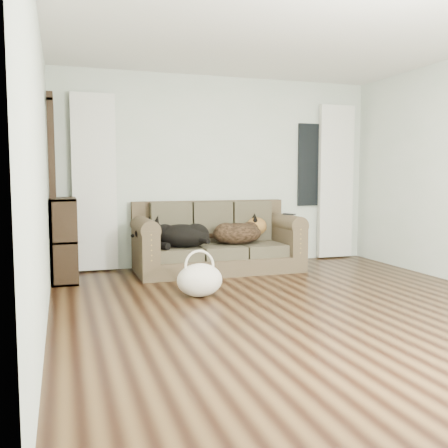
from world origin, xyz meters
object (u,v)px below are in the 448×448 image
object	(u,v)px
dog_black_lab	(179,237)
bookshelf	(64,238)
sofa	(218,237)
tote_bag	(200,281)
dog_shepherd	(239,233)

from	to	relation	value
dog_black_lab	bookshelf	bearing A→B (deg)	-152.62
sofa	tote_bag	bearing A→B (deg)	-115.02
sofa	dog_shepherd	bearing A→B (deg)	-4.21
sofa	dog_black_lab	xyz separation A→B (m)	(-0.54, -0.09, 0.03)
sofa	dog_black_lab	world-z (taller)	sofa
tote_bag	sofa	bearing A→B (deg)	64.98
tote_bag	bookshelf	distance (m)	1.87
dog_black_lab	bookshelf	distance (m)	1.37
dog_shepherd	tote_bag	distance (m)	1.58
dog_black_lab	bookshelf	size ratio (longest dim) A/B	0.72
sofa	dog_shepherd	size ratio (longest dim) A/B	3.03
tote_bag	dog_shepherd	bearing A→B (deg)	55.03
dog_shepherd	bookshelf	xyz separation A→B (m)	(-2.19, 0.03, 0.01)
bookshelf	sofa	bearing A→B (deg)	1.13
dog_shepherd	bookshelf	distance (m)	2.19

